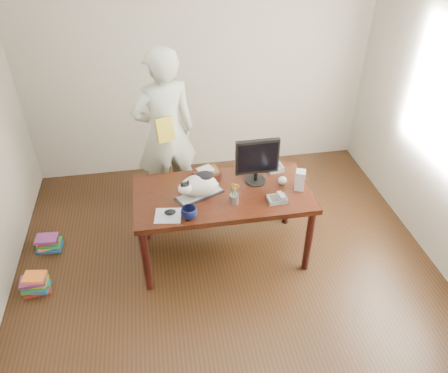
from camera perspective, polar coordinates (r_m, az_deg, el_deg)
room at (r=3.11m, az=1.71°, el=1.54°), size 4.50×4.50×4.50m
desk at (r=4.09m, az=-0.30°, el=-1.75°), size 1.60×0.80×0.75m
keyboard at (r=3.90m, az=-3.21°, el=-1.06°), size 0.46×0.33×0.03m
cat at (r=3.82m, az=-3.42°, el=0.19°), size 0.40×0.32×0.24m
monitor at (r=3.94m, az=4.35°, el=3.58°), size 0.40×0.20×0.45m
pen_cup at (r=3.78m, az=1.31°, el=-1.52°), size 0.10×0.10×0.21m
mousepad at (r=3.71m, az=-7.32°, el=-3.79°), size 0.25×0.23×0.01m
mouse at (r=3.71m, az=-7.05°, el=-3.32°), size 0.11×0.08×0.04m
coffee_mug at (r=3.64m, az=-4.58°, el=-3.48°), size 0.19×0.19×0.11m
phone at (r=3.85m, az=7.00°, el=-1.60°), size 0.17×0.14×0.08m
speaker at (r=3.99m, az=9.90°, el=0.84°), size 0.11×0.12×0.19m
baseball at (r=4.05m, az=7.63°, el=0.77°), size 0.08×0.08×0.08m
book_stack at (r=4.13m, az=-2.27°, el=1.81°), size 0.26×0.23×0.08m
calculator at (r=4.27m, az=6.47°, el=2.70°), size 0.18×0.22×0.06m
person at (r=4.55m, az=-7.71°, el=6.87°), size 0.76×0.60×1.83m
held_book at (r=4.34m, az=-7.72°, el=7.36°), size 0.19×0.14×0.24m
book_pile_a at (r=4.37m, az=-23.38°, el=-11.57°), size 0.27×0.22×0.18m
book_pile_b at (r=4.76m, az=-21.91°, el=-6.84°), size 0.26×0.20×0.15m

